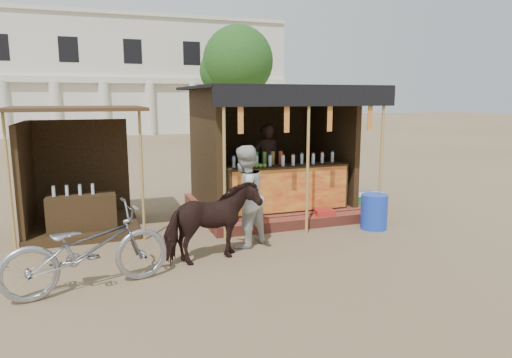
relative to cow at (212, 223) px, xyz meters
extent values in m
plane|color=#846B4C|center=(1.05, -0.67, -0.63)|extent=(120.00, 120.00, 0.00)
cube|color=#974131|center=(2.05, 2.83, -0.52)|extent=(3.40, 2.80, 0.22)
cube|color=#974131|center=(2.05, 1.28, -0.53)|extent=(3.40, 0.35, 0.20)
cube|color=#3A2815|center=(2.05, 1.88, 0.07)|extent=(2.60, 0.55, 0.95)
cube|color=red|center=(2.05, 1.59, 0.07)|extent=(2.50, 0.02, 0.88)
cube|color=#3A2815|center=(2.05, 4.08, 0.84)|extent=(3.00, 0.12, 2.50)
cube|color=#3A2815|center=(0.55, 2.83, 0.84)|extent=(0.12, 2.50, 2.50)
cube|color=#3A2815|center=(3.55, 2.83, 0.84)|extent=(0.12, 2.50, 2.50)
cube|color=black|center=(2.05, 2.63, 2.12)|extent=(3.60, 3.60, 0.06)
cube|color=black|center=(2.05, 0.85, 1.94)|extent=(3.60, 0.06, 0.36)
cylinder|color=tan|center=(0.45, 0.88, 0.75)|extent=(0.06, 0.06, 2.75)
cylinder|color=tan|center=(2.05, 0.88, 0.75)|extent=(0.06, 0.06, 2.75)
cylinder|color=tan|center=(3.65, 0.88, 0.75)|extent=(0.06, 0.06, 2.75)
cube|color=red|center=(0.75, 0.88, 1.57)|extent=(0.10, 0.02, 0.55)
cube|color=red|center=(1.62, 0.88, 1.57)|extent=(0.10, 0.02, 0.55)
cube|color=red|center=(2.48, 0.88, 1.57)|extent=(0.10, 0.02, 0.55)
cube|color=red|center=(3.35, 0.88, 1.57)|extent=(0.10, 0.02, 0.55)
imported|color=black|center=(2.00, 2.93, 0.46)|extent=(0.64, 0.42, 1.74)
cube|color=#3A2815|center=(-1.95, 2.53, -0.55)|extent=(2.00, 2.00, 0.15)
cube|color=#3A2815|center=(-1.95, 3.48, 0.42)|extent=(1.90, 0.10, 2.10)
cube|color=#3A2815|center=(-2.90, 2.53, 0.42)|extent=(0.10, 1.90, 2.10)
cube|color=#472D19|center=(-1.95, 2.43, 1.72)|extent=(2.40, 2.40, 0.06)
cylinder|color=tan|center=(-3.00, 1.48, 0.55)|extent=(0.05, 0.05, 2.35)
cylinder|color=tan|center=(-0.90, 1.48, 0.55)|extent=(0.05, 0.05, 2.35)
cube|color=#3A2815|center=(-1.95, 2.03, -0.23)|extent=(1.20, 0.50, 0.80)
imported|color=black|center=(0.00, 0.00, 0.00)|extent=(1.61, 1.02, 1.26)
imported|color=gray|center=(-1.82, -0.50, -0.06)|extent=(2.28, 1.21, 1.14)
imported|color=beige|center=(0.71, 0.56, 0.25)|extent=(1.07, 1.00, 1.75)
cylinder|color=blue|center=(3.43, 0.72, -0.28)|extent=(0.64, 0.64, 0.69)
cube|color=#A4221B|center=(2.67, 1.33, -0.48)|extent=(0.45, 0.44, 0.30)
cube|color=#186E2F|center=(4.04, 1.93, -0.43)|extent=(0.65, 0.47, 0.40)
cube|color=white|center=(4.04, 1.93, -0.20)|extent=(0.68, 0.49, 0.06)
cube|color=silver|center=(-0.95, 29.33, 3.37)|extent=(26.00, 7.00, 8.00)
cube|color=silver|center=(-0.95, 25.73, 3.07)|extent=(26.00, 0.50, 0.40)
cube|color=silver|center=(-0.95, 25.83, 7.42)|extent=(26.00, 0.30, 0.25)
cylinder|color=silver|center=(-6.95, 25.73, 1.17)|extent=(0.70, 0.70, 3.60)
cylinder|color=silver|center=(-3.95, 25.73, 1.17)|extent=(0.70, 0.70, 3.60)
cylinder|color=silver|center=(-0.95, 25.73, 1.17)|extent=(0.70, 0.70, 3.60)
cylinder|color=silver|center=(2.05, 25.73, 1.17)|extent=(0.70, 0.70, 3.60)
cylinder|color=silver|center=(5.05, 25.73, 1.17)|extent=(0.70, 0.70, 3.60)
cylinder|color=silver|center=(8.05, 25.73, 1.17)|extent=(0.70, 0.70, 3.60)
cylinder|color=silver|center=(11.05, 25.73, 1.17)|extent=(0.70, 0.70, 3.60)
cylinder|color=#382314|center=(7.05, 21.33, 1.37)|extent=(0.50, 0.50, 4.00)
sphere|color=#2E6422|center=(7.05, 21.33, 4.17)|extent=(4.40, 4.40, 4.40)
sphere|color=#2E6422|center=(6.25, 21.93, 3.57)|extent=(2.99, 2.99, 2.99)
camera|label=1|loc=(-1.64, -6.69, 1.92)|focal=32.00mm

